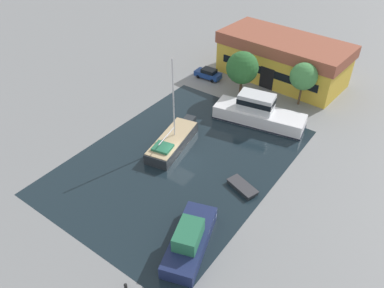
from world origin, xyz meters
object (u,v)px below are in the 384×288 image
(warehouse_building, at_px, (283,59))
(motor_cruiser, at_px, (258,113))
(parked_car, at_px, (208,74))
(cabin_boat, at_px, (190,239))
(sailboat_moored, at_px, (173,141))
(quay_tree_near_building, at_px, (242,68))
(quay_tree_by_water, at_px, (304,76))
(small_dinghy, at_px, (242,187))

(warehouse_building, distance_m, motor_cruiser, 13.81)
(warehouse_building, distance_m, parked_car, 11.74)
(motor_cruiser, height_order, cabin_boat, motor_cruiser)
(warehouse_building, height_order, sailboat_moored, sailboat_moored)
(warehouse_building, xyz_separation_m, cabin_boat, (7.73, -34.89, -2.32))
(quay_tree_near_building, distance_m, quay_tree_by_water, 8.45)
(warehouse_building, height_order, quay_tree_by_water, warehouse_building)
(warehouse_building, distance_m, small_dinghy, 26.93)
(quay_tree_near_building, height_order, sailboat_moored, sailboat_moored)
(sailboat_moored, distance_m, cabin_boat, 15.17)
(parked_car, height_order, motor_cruiser, motor_cruiser)
(warehouse_building, height_order, small_dinghy, warehouse_building)
(quay_tree_near_building, bearing_deg, warehouse_building, 75.32)
(quay_tree_near_building, bearing_deg, parked_car, 165.06)
(sailboat_moored, distance_m, motor_cruiser, 12.16)
(warehouse_building, relative_size, motor_cruiser, 1.63)
(quay_tree_near_building, bearing_deg, motor_cruiser, -40.99)
(motor_cruiser, bearing_deg, warehouse_building, 2.88)
(quay_tree_near_building, bearing_deg, quay_tree_by_water, 19.93)
(quay_tree_near_building, height_order, motor_cruiser, quay_tree_near_building)
(warehouse_building, height_order, parked_car, warehouse_building)
(warehouse_building, xyz_separation_m, quay_tree_by_water, (5.67, -5.81, 1.05))
(warehouse_building, xyz_separation_m, small_dinghy, (7.83, -25.58, -3.07))
(quay_tree_by_water, height_order, parked_car, quay_tree_by_water)
(quay_tree_by_water, bearing_deg, quay_tree_near_building, -160.07)
(sailboat_moored, bearing_deg, warehouse_building, 72.11)
(small_dinghy, relative_size, cabin_boat, 0.45)
(parked_car, relative_size, sailboat_moored, 0.38)
(warehouse_building, distance_m, sailboat_moored, 24.26)
(sailboat_moored, bearing_deg, small_dinghy, -19.92)
(quay_tree_near_building, height_order, quay_tree_by_water, quay_tree_near_building)
(quay_tree_near_building, relative_size, cabin_boat, 0.80)
(cabin_boat, bearing_deg, motor_cruiser, 83.82)
(quay_tree_near_building, xyz_separation_m, parked_car, (-6.94, 1.85, -3.71))
(warehouse_building, bearing_deg, sailboat_moored, -92.56)
(motor_cruiser, distance_m, small_dinghy, 13.20)
(parked_car, xyz_separation_m, cabin_boat, (16.94, -28.05, 0.18))
(warehouse_building, relative_size, sailboat_moored, 1.79)
(motor_cruiser, xyz_separation_m, cabin_boat, (4.66, -21.56, -0.45))
(motor_cruiser, bearing_deg, cabin_boat, -177.87)
(warehouse_building, xyz_separation_m, quay_tree_near_building, (-2.28, -8.69, 1.21))
(sailboat_moored, relative_size, motor_cruiser, 0.91)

